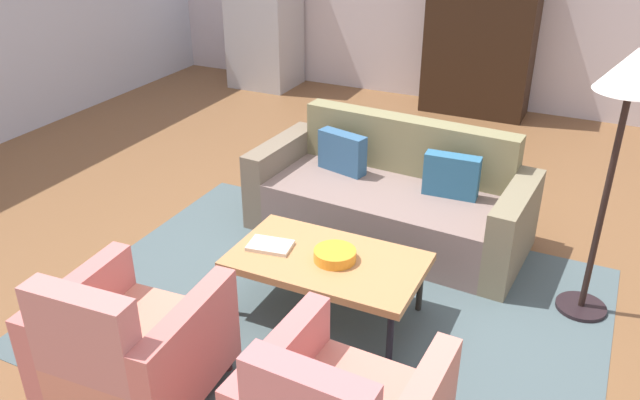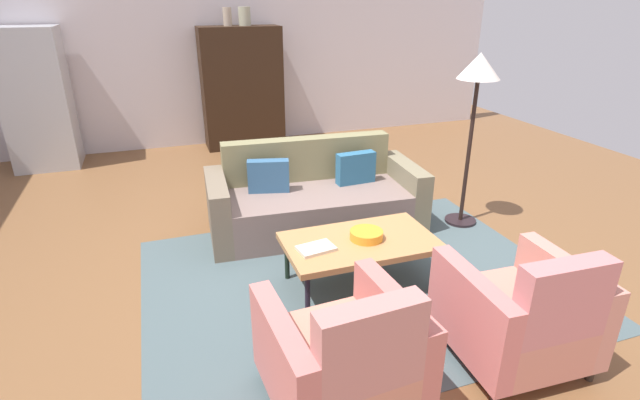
# 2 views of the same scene
# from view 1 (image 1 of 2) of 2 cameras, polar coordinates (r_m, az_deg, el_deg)

# --- Properties ---
(ground_plane) EXTENTS (10.49, 10.49, 0.00)m
(ground_plane) POSITION_cam_1_polar(r_m,az_deg,el_deg) (4.75, 3.51, -5.53)
(ground_plane) COLOR brown
(area_rug) EXTENTS (3.40, 2.60, 0.01)m
(area_rug) POSITION_cam_1_polar(r_m,az_deg,el_deg) (4.29, 0.89, -9.46)
(area_rug) COLOR #495B5E
(area_rug) RESTS_ON ground
(couch) EXTENTS (2.15, 1.03, 0.86)m
(couch) POSITION_cam_1_polar(r_m,az_deg,el_deg) (5.04, 6.39, 0.14)
(couch) COLOR #7E6861
(couch) RESTS_ON ground
(coffee_table) EXTENTS (1.20, 0.70, 0.41)m
(coffee_table) POSITION_cam_1_polar(r_m,az_deg,el_deg) (4.04, 0.63, -5.58)
(coffee_table) COLOR black
(coffee_table) RESTS_ON ground
(armchair_left) EXTENTS (0.85, 0.85, 0.88)m
(armchair_left) POSITION_cam_1_polar(r_m,az_deg,el_deg) (3.56, -16.68, -12.71)
(armchair_left) COLOR #2E2014
(armchair_left) RESTS_ON ground
(fruit_bowl) EXTENTS (0.26, 0.26, 0.07)m
(fruit_bowl) POSITION_cam_1_polar(r_m,az_deg,el_deg) (3.98, 1.33, -4.90)
(fruit_bowl) COLOR orange
(fruit_bowl) RESTS_ON coffee_table
(book_stack) EXTENTS (0.30, 0.22, 0.03)m
(book_stack) POSITION_cam_1_polar(r_m,az_deg,el_deg) (4.14, -4.44, -4.04)
(book_stack) COLOR beige
(book_stack) RESTS_ON coffee_table
(cabinet) EXTENTS (1.20, 0.51, 1.80)m
(cabinet) POSITION_cam_1_polar(r_m,az_deg,el_deg) (7.76, 14.05, 13.92)
(cabinet) COLOR black
(cabinet) RESTS_ON ground
(refrigerator) EXTENTS (0.80, 0.73, 1.85)m
(refrigerator) POSITION_cam_1_polar(r_m,az_deg,el_deg) (8.64, -4.98, 16.05)
(refrigerator) COLOR #B7BABF
(refrigerator) RESTS_ON ground
(floor_lamp) EXTENTS (0.40, 0.40, 1.72)m
(floor_lamp) POSITION_cam_1_polar(r_m,az_deg,el_deg) (4.00, 25.64, 8.23)
(floor_lamp) COLOR black
(floor_lamp) RESTS_ON ground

